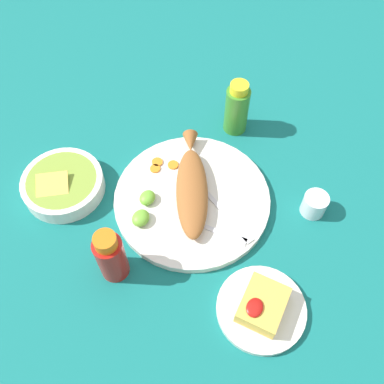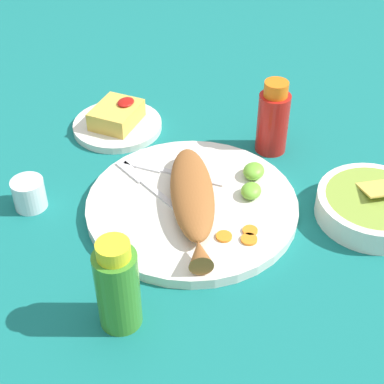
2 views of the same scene
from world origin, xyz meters
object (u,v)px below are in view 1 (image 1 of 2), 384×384
Objects in this scene: hot_sauce_bottle_red at (111,256)px; hot_sauce_bottle_green at (237,109)px; fried_fish at (192,187)px; fork_far at (211,229)px; fork_near at (227,215)px; main_plate at (192,199)px; salt_cup at (314,205)px; side_plate_fries at (261,309)px; guacamole_bowl at (63,184)px.

hot_sauce_bottle_green is (-0.46, 0.07, 0.00)m from hot_sauce_bottle_red.
hot_sauce_bottle_red is 0.98× the size of hot_sauce_bottle_green.
fried_fish is 0.10m from fork_far.
fork_near is 1.20× the size of hot_sauce_bottle_red.
fried_fish reaches higher than main_plate.
salt_cup is 0.31× the size of side_plate_fries.
guacamole_bowl is (-0.07, -0.51, 0.02)m from side_plate_fries.
hot_sauce_bottle_red is at bearing -80.18° from side_plate_fries.
guacamole_bowl is (0.20, -0.53, 0.00)m from salt_cup.
guacamole_bowl is (-0.12, -0.21, -0.04)m from hot_sauce_bottle_red.
fried_fish is 1.93× the size of hot_sauce_bottle_red.
main_plate is 0.03m from fried_fish.
fried_fish is (-0.01, -0.01, 0.03)m from main_plate.
main_plate is 1.91× the size of guacamole_bowl.
fried_fish is at bearing -165.43° from fork_near.
hot_sauce_bottle_green reaches higher than side_plate_fries.
fork_near is at bearing 19.01° from hot_sauce_bottle_green.
hot_sauce_bottle_red is 0.45m from salt_cup.
fork_near is at bearing 49.49° from fried_fish.
fork_near and fork_far have the same top height.
main_plate is at bearing -69.15° from salt_cup.
fork_near reaches higher than main_plate.
main_plate is 0.27m from salt_cup.
fried_fish reaches higher than salt_cup.
fork_near is at bearing 67.53° from fork_far.
fork_near is at bearing 83.37° from main_plate.
side_plate_fries is at bearing 54.19° from main_plate.
fried_fish is 0.24m from hot_sauce_bottle_green.
main_plate is 0.09m from fork_near.
hot_sauce_bottle_green is 0.45m from guacamole_bowl.
hot_sauce_bottle_green is at bearing 150.81° from fried_fish.
fried_fish reaches higher than guacamole_bowl.
side_plate_fries is (0.17, 0.23, -0.00)m from main_plate.
guacamole_bowl is (0.11, -0.27, -0.02)m from fried_fish.
hot_sauce_bottle_red is at bearing -99.69° from fork_near.
hot_sauce_bottle_green reaches higher than hot_sauce_bottle_red.
fork_near is at bearing 142.77° from hot_sauce_bottle_red.
fried_fish is 5.08× the size of salt_cup.
guacamole_bowl is (0.35, -0.28, -0.04)m from hot_sauce_bottle_green.
hot_sauce_bottle_green reaches higher than fried_fish.
fried_fish is 0.29m from guacamole_bowl.
hot_sauce_bottle_green reaches higher than fork_near.
side_plate_fries is (0.26, -0.02, -0.02)m from salt_cup.
main_plate is at bearing 140.40° from fork_far.
main_plate is 0.28m from side_plate_fries.
fork_far is 0.31m from hot_sauce_bottle_green.
main_plate is 2.41× the size of hot_sauce_bottle_green.
fork_far reaches higher than side_plate_fries.
guacamole_bowl reaches higher than fork_near.
fork_near is 0.93× the size of guacamole_bowl.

